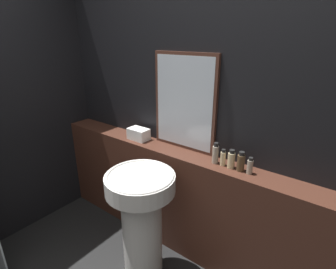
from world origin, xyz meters
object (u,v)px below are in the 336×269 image
Objects in this scene: pedestal_sink at (142,217)px; lotion_bottle at (231,160)px; shampoo_bottle at (215,154)px; conditioner_bottle at (223,158)px; body_wash_bottle at (241,162)px; towel_stack at (139,134)px; hand_soap_bottle at (250,166)px; mirror at (184,103)px.

lotion_bottle is at bearing 42.49° from pedestal_sink.
shampoo_bottle reaches higher than lotion_bottle.
lotion_bottle reaches higher than conditioner_bottle.
towel_stack is at bearing 180.00° from body_wash_bottle.
lotion_bottle is 0.14m from hand_soap_bottle.
body_wash_bottle reaches higher than conditioner_bottle.
body_wash_bottle is 1.20× the size of hand_soap_bottle.
shampoo_bottle is at bearing 51.17° from pedestal_sink.
body_wash_bottle is at bearing 0.00° from towel_stack.
body_wash_bottle is (0.55, -0.09, -0.32)m from mirror.
hand_soap_bottle is (0.61, -0.09, -0.33)m from mirror.
mirror is 5.37× the size of body_wash_bottle.
towel_stack is 0.98m from body_wash_bottle.
conditioner_bottle is (0.42, 0.44, 0.45)m from pedestal_sink.
pedestal_sink is 0.79m from lotion_bottle.
mirror is at bearing 171.29° from hand_soap_bottle.
mirror is at bearing 170.26° from body_wash_bottle.
mirror is 5.55× the size of lotion_bottle.
lotion_bottle is at bearing 0.00° from towel_stack.
conditioner_bottle is 1.05× the size of hand_soap_bottle.
mirror is at bearing 12.31° from towel_stack.
towel_stack is at bearing 180.00° from lotion_bottle.
conditioner_bottle is 0.20m from hand_soap_bottle.
body_wash_bottle reaches higher than pedestal_sink.
mirror is at bearing 89.37° from pedestal_sink.
towel_stack is 1.16× the size of shampoo_bottle.
towel_stack is (-0.42, 0.44, 0.44)m from pedestal_sink.
shampoo_bottle is (0.78, 0.00, 0.02)m from towel_stack.
hand_soap_bottle is at bearing -0.00° from lotion_bottle.
lotion_bottle is (0.13, -0.00, -0.01)m from shampoo_bottle.
conditioner_bottle is 0.88× the size of body_wash_bottle.
conditioner_bottle is at bearing -12.88° from mirror.
towel_stack is 1.30× the size of body_wash_bottle.
conditioner_bottle is (0.06, -0.00, -0.02)m from shampoo_bottle.
shampoo_bottle is 1.34× the size of hand_soap_bottle.
hand_soap_bottle is (1.04, -0.00, 0.00)m from towel_stack.
towel_stack is 1.04m from hand_soap_bottle.
body_wash_bottle reaches higher than lotion_bottle.
towel_stack is (-0.43, -0.09, -0.34)m from mirror.
body_wash_bottle is (0.14, 0.00, 0.01)m from conditioner_bottle.
mirror reaches higher than conditioner_bottle.
shampoo_bottle reaches higher than towel_stack.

